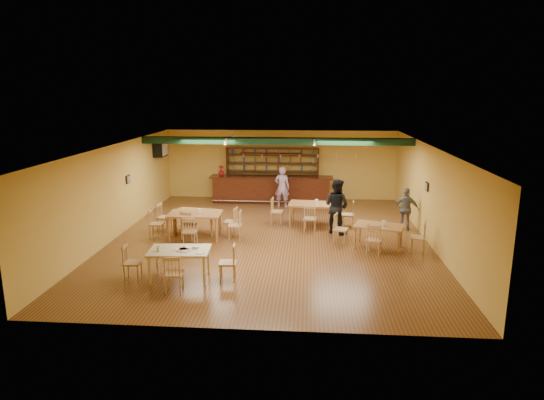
# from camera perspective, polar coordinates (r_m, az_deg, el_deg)

# --- Properties ---
(floor) EXTENTS (12.00, 12.00, 0.00)m
(floor) POSITION_cam_1_polar(r_m,az_deg,el_deg) (15.41, -0.26, -4.67)
(floor) COLOR brown
(floor) RESTS_ON ground
(ceiling_beam) EXTENTS (10.00, 0.30, 0.25)m
(ceiling_beam) POSITION_cam_1_polar(r_m,az_deg,el_deg) (17.57, 0.48, 7.09)
(ceiling_beam) COLOR black
(ceiling_beam) RESTS_ON ceiling
(track_rail_left) EXTENTS (0.05, 2.50, 0.05)m
(track_rail_left) POSITION_cam_1_polar(r_m,az_deg,el_deg) (18.36, -5.05, 7.52)
(track_rail_left) COLOR silver
(track_rail_left) RESTS_ON ceiling
(track_rail_right) EXTENTS (0.05, 2.50, 0.05)m
(track_rail_right) POSITION_cam_1_polar(r_m,az_deg,el_deg) (18.12, 5.07, 7.44)
(track_rail_right) COLOR silver
(track_rail_right) RESTS_ON ceiling
(ac_unit) EXTENTS (0.34, 0.70, 0.48)m
(ac_unit) POSITION_cam_1_polar(r_m,az_deg,el_deg) (19.90, -13.24, 5.94)
(ac_unit) COLOR silver
(ac_unit) RESTS_ON wall_left
(picture_left) EXTENTS (0.04, 0.34, 0.28)m
(picture_left) POSITION_cam_1_polar(r_m,az_deg,el_deg) (17.07, -16.87, 2.39)
(picture_left) COLOR black
(picture_left) RESTS_ON wall_left
(picture_right) EXTENTS (0.04, 0.34, 0.28)m
(picture_right) POSITION_cam_1_polar(r_m,az_deg,el_deg) (15.88, 18.07, 1.55)
(picture_right) COLOR black
(picture_right) RESTS_ON wall_right
(bar_counter) EXTENTS (5.19, 0.85, 1.13)m
(bar_counter) POSITION_cam_1_polar(r_m,az_deg,el_deg) (20.26, -0.08, 1.29)
(bar_counter) COLOR #33160A
(bar_counter) RESTS_ON ground
(back_bar_hutch) EXTENTS (4.02, 0.40, 2.28)m
(back_bar_hutch) POSITION_cam_1_polar(r_m,az_deg,el_deg) (20.77, 0.05, 3.19)
(back_bar_hutch) COLOR #33160A
(back_bar_hutch) RESTS_ON ground
(poinsettia) EXTENTS (0.31, 0.31, 0.44)m
(poinsettia) POSITION_cam_1_polar(r_m,az_deg,el_deg) (20.40, -6.12, 3.53)
(poinsettia) COLOR red
(poinsettia) RESTS_ON bar_counter
(dining_table_a) EXTENTS (1.61, 1.12, 0.74)m
(dining_table_a) POSITION_cam_1_polar(r_m,az_deg,el_deg) (16.17, -8.99, -2.61)
(dining_table_a) COLOR #986436
(dining_table_a) RESTS_ON ground
(dining_table_b) EXTENTS (1.70, 1.12, 0.81)m
(dining_table_b) POSITION_cam_1_polar(r_m,az_deg,el_deg) (16.85, 4.81, -1.74)
(dining_table_b) COLOR #986436
(dining_table_b) RESTS_ON ground
(dining_table_c) EXTENTS (1.69, 1.03, 0.84)m
(dining_table_c) POSITION_cam_1_polar(r_m,az_deg,el_deg) (15.56, -9.17, -3.05)
(dining_table_c) COLOR #986436
(dining_table_c) RESTS_ON ground
(dining_table_d) EXTENTS (1.62, 1.25, 0.71)m
(dining_table_d) POSITION_cam_1_polar(r_m,az_deg,el_deg) (14.82, 12.61, -4.27)
(dining_table_d) COLOR #986436
(dining_table_d) RESTS_ON ground
(near_table) EXTENTS (1.56, 1.07, 0.80)m
(near_table) POSITION_cam_1_polar(r_m,az_deg,el_deg) (12.28, -10.97, -7.63)
(near_table) COLOR beige
(near_table) RESTS_ON ground
(pizza_tray) EXTENTS (0.45, 0.45, 0.01)m
(pizza_tray) POSITION_cam_1_polar(r_m,az_deg,el_deg) (12.11, -10.57, -5.85)
(pizza_tray) COLOR silver
(pizza_tray) RESTS_ON near_table
(parmesan_shaker) EXTENTS (0.08, 0.08, 0.11)m
(parmesan_shaker) POSITION_cam_1_polar(r_m,az_deg,el_deg) (12.12, -13.47, -5.75)
(parmesan_shaker) COLOR #EAE5C6
(parmesan_shaker) RESTS_ON near_table
(napkin_stack) EXTENTS (0.22, 0.18, 0.03)m
(napkin_stack) POSITION_cam_1_polar(r_m,az_deg,el_deg) (12.24, -9.10, -5.55)
(napkin_stack) COLOR white
(napkin_stack) RESTS_ON near_table
(pizza_server) EXTENTS (0.33, 0.17, 0.00)m
(pizza_server) POSITION_cam_1_polar(r_m,az_deg,el_deg) (12.12, -9.77, -5.76)
(pizza_server) COLOR silver
(pizza_server) RESTS_ON pizza_tray
(side_plate) EXTENTS (0.24, 0.24, 0.01)m
(side_plate) POSITION_cam_1_polar(r_m,az_deg,el_deg) (11.80, -8.56, -6.28)
(side_plate) COLOR white
(side_plate) RESTS_ON near_table
(patron_bar) EXTENTS (0.65, 0.46, 1.67)m
(patron_bar) POSITION_cam_1_polar(r_m,az_deg,el_deg) (19.37, 1.22, 1.55)
(patron_bar) COLOR purple
(patron_bar) RESTS_ON ground
(patron_right_a) EXTENTS (1.14, 1.10, 1.85)m
(patron_right_a) POSITION_cam_1_polar(r_m,az_deg,el_deg) (15.98, 7.73, -0.70)
(patron_right_a) COLOR black
(patron_right_a) RESTS_ON ground
(patron_right_b) EXTENTS (0.92, 0.57, 1.46)m
(patron_right_b) POSITION_cam_1_polar(r_m,az_deg,el_deg) (16.83, 15.78, -1.07)
(patron_right_b) COLOR slate
(patron_right_b) RESTS_ON ground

